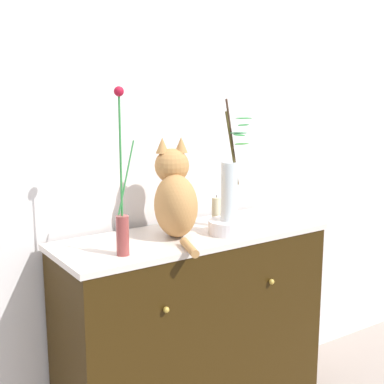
{
  "coord_description": "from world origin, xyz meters",
  "views": [
    {
      "loc": [
        -1.27,
        -1.91,
        1.59
      ],
      "look_at": [
        0.0,
        0.0,
        1.11
      ],
      "focal_mm": 52.15,
      "sensor_mm": 36.0,
      "label": 1
    }
  ],
  "objects": [
    {
      "name": "cat_sitting",
      "position": [
        -0.08,
        0.01,
        1.1
      ],
      "size": [
        0.25,
        0.44,
        0.41
      ],
      "color": "#AE7944",
      "rests_on": "sideboard"
    },
    {
      "name": "candle_pillar",
      "position": [
        0.16,
        0.04,
        1.0
      ],
      "size": [
        0.04,
        0.04,
        0.14
      ],
      "color": "beige",
      "rests_on": "sideboard"
    },
    {
      "name": "vase_slim_green",
      "position": [
        -0.38,
        -0.1,
        1.09
      ],
      "size": [
        0.08,
        0.05,
        0.62
      ],
      "color": "brown",
      "rests_on": "sideboard"
    },
    {
      "name": "wall_back",
      "position": [
        0.0,
        0.29,
        1.3
      ],
      "size": [
        4.4,
        0.08,
        2.6
      ],
      "primitive_type": "cube",
      "color": "silver",
      "rests_on": "ground_plane"
    },
    {
      "name": "sideboard",
      "position": [
        0.0,
        -0.0,
        0.47
      ],
      "size": [
        1.19,
        0.44,
        0.93
      ],
      "color": "black",
      "rests_on": "ground_plane"
    },
    {
      "name": "bowl_porcelain",
      "position": [
        0.13,
        -0.09,
        0.96
      ],
      "size": [
        0.17,
        0.17,
        0.06
      ],
      "primitive_type": "cylinder",
      "color": "white",
      "rests_on": "sideboard"
    },
    {
      "name": "vase_glass_clear",
      "position": [
        0.13,
        -0.09,
        1.14
      ],
      "size": [
        0.09,
        0.15,
        0.51
      ],
      "color": "silver",
      "rests_on": "bowl_porcelain"
    }
  ]
}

